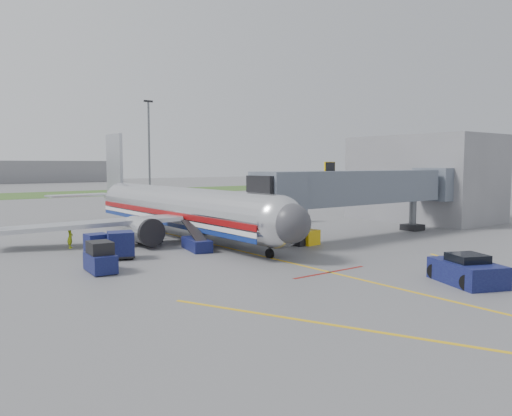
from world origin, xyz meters
TOP-DOWN VIEW (x-y plane):
  - ground at (0.00, 0.00)m, footprint 400.00×400.00m
  - grass_strip at (0.00, 90.00)m, footprint 300.00×25.00m
  - apron_markings at (0.00, -7.40)m, footprint 21.52×50.00m
  - airliner at (0.00, 15.25)m, footprint 32.10×35.67m
  - jet_bridge at (12.86, 5.00)m, footprint 25.30×4.00m
  - terminal at (30.00, 10.00)m, footprint 10.00×16.00m
  - light_mast_right at (25.00, 75.00)m, footprint 2.00×0.44m
  - pushback_tug at (4.00, -10.71)m, footprint 3.83×4.68m
  - baggage_tug at (-11.34, 4.63)m, footprint 1.62×2.84m
  - baggage_cart_a at (-8.62, 8.10)m, footprint 2.24×2.24m
  - baggage_cart_b at (-9.64, 10.05)m, footprint 1.57×1.57m
  - baggage_cart_c at (-4.15, 13.01)m, footprint 1.86×1.86m
  - belt_loader at (-2.49, 8.02)m, footprint 2.14×4.49m
  - ground_power_cart at (6.29, 4.51)m, footprint 1.66×1.21m
  - ramp_worker at (-10.10, 14.83)m, footprint 0.70×0.78m

SIDE VIEW (x-z plane):
  - ground at x=0.00m, z-range 0.00..0.00m
  - apron_markings at x=0.00m, z-range 0.00..0.01m
  - grass_strip at x=0.00m, z-range 0.00..0.01m
  - belt_loader at x=-2.49m, z-range -0.53..1.59m
  - ground_power_cart at x=6.29m, z-range -0.01..1.23m
  - pushback_tug at x=4.00m, z-range -0.14..1.55m
  - baggage_cart_b at x=-9.64m, z-range 0.02..1.67m
  - baggage_tug at x=-11.34m, z-range -0.11..1.81m
  - ramp_worker at x=-10.10m, z-range 0.00..1.80m
  - baggage_cart_c at x=-4.15m, z-range 0.02..1.84m
  - baggage_cart_a at x=-8.62m, z-range 0.02..1.95m
  - airliner at x=0.00m, z-range -2.48..7.77m
  - jet_bridge at x=12.86m, z-range 1.02..7.92m
  - terminal at x=30.00m, z-range 0.00..10.00m
  - light_mast_right at x=25.00m, z-range 0.58..20.98m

